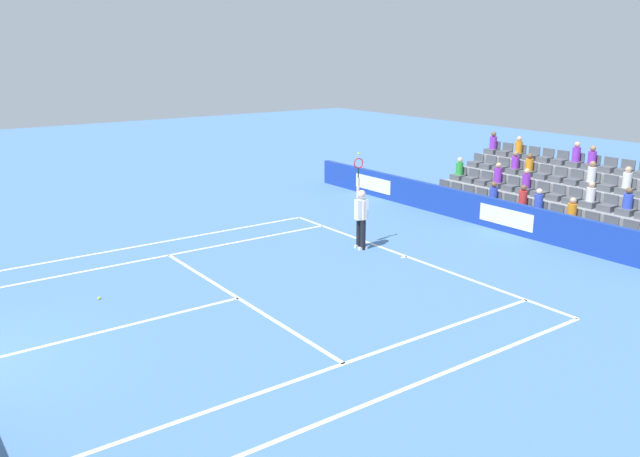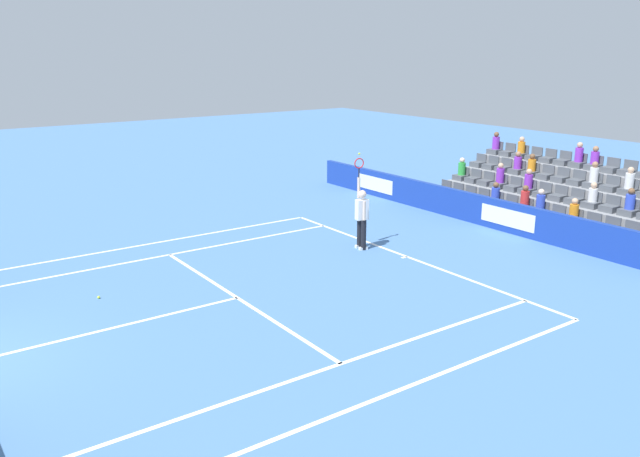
% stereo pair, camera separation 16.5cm
% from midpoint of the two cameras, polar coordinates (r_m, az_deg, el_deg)
% --- Properties ---
extents(line_baseline, '(10.97, 0.10, 0.01)m').
position_cam_midpoint_polar(line_baseline, '(18.66, 7.95, -2.48)').
color(line_baseline, white).
rests_on(line_baseline, ground).
extents(line_service, '(8.23, 0.10, 0.01)m').
position_cam_midpoint_polar(line_service, '(15.61, -7.03, -6.10)').
color(line_service, white).
rests_on(line_service, ground).
extents(line_centre_service, '(0.10, 6.40, 0.01)m').
position_cam_midpoint_polar(line_centre_service, '(14.52, -18.31, -8.54)').
color(line_centre_service, white).
rests_on(line_centre_service, ground).
extents(line_singles_sideline_left, '(0.10, 11.89, 0.01)m').
position_cam_midpoint_polar(line_singles_sideline_left, '(18.99, -14.19, -2.50)').
color(line_singles_sideline_left, white).
rests_on(line_singles_sideline_left, ground).
extents(line_singles_sideline_right, '(0.10, 11.89, 0.01)m').
position_cam_midpoint_polar(line_singles_sideline_right, '(12.21, 0.52, -12.44)').
color(line_singles_sideline_right, white).
rests_on(line_singles_sideline_right, ground).
extents(line_doubles_sideline_left, '(0.10, 11.89, 0.01)m').
position_cam_midpoint_polar(line_doubles_sideline_left, '(20.22, -15.62, -1.50)').
color(line_doubles_sideline_left, white).
rests_on(line_doubles_sideline_left, ground).
extents(line_doubles_sideline_right, '(0.10, 11.89, 0.01)m').
position_cam_midpoint_polar(line_doubles_sideline_right, '(11.27, 4.74, -15.07)').
color(line_doubles_sideline_right, white).
rests_on(line_doubles_sideline_right, ground).
extents(line_centre_mark, '(0.10, 0.20, 0.01)m').
position_cam_midpoint_polar(line_centre_mark, '(18.60, 7.73, -2.54)').
color(line_centre_mark, white).
rests_on(line_centre_mark, ground).
extents(sponsor_barrier, '(19.86, 0.22, 1.00)m').
position_cam_midpoint_polar(sponsor_barrier, '(21.73, 16.63, 0.96)').
color(sponsor_barrier, '#193899').
rests_on(sponsor_barrier, ground).
extents(tennis_player, '(0.51, 0.39, 2.85)m').
position_cam_midpoint_polar(tennis_player, '(19.02, 3.96, 1.08)').
color(tennis_player, black).
rests_on(tennis_player, ground).
extents(stadium_stand, '(8.68, 3.80, 2.58)m').
position_cam_midpoint_polar(stadium_stand, '(24.02, 21.01, 2.39)').
color(stadium_stand, gray).
rests_on(stadium_stand, ground).
extents(loose_tennis_ball, '(0.07, 0.07, 0.07)m').
position_cam_midpoint_polar(loose_tennis_ball, '(16.30, -18.72, -5.78)').
color(loose_tennis_ball, '#D1E533').
rests_on(loose_tennis_ball, ground).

